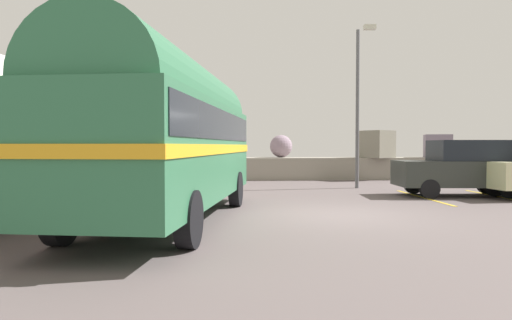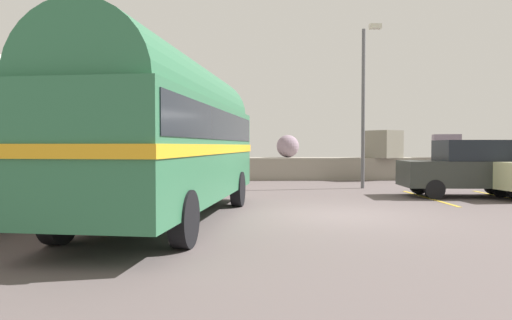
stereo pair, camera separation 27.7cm
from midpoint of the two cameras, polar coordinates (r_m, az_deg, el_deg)
ground at (r=11.33m, az=10.96°, el=-6.82°), size 32.00×26.00×0.02m
breakwater at (r=22.87m, az=4.81°, el=-0.69°), size 31.36×2.44×2.45m
vintage_coach at (r=10.33m, az=-10.03°, el=3.71°), size 3.72×8.85×3.70m
second_coach at (r=11.82m, az=-28.60°, el=3.28°), size 3.73×8.85×3.70m
parked_car_nearest at (r=16.58m, az=25.34°, el=-0.88°), size 4.19×1.93×1.86m
lamp_post at (r=18.48m, az=13.82°, el=7.44°), size 0.52×0.97×6.25m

